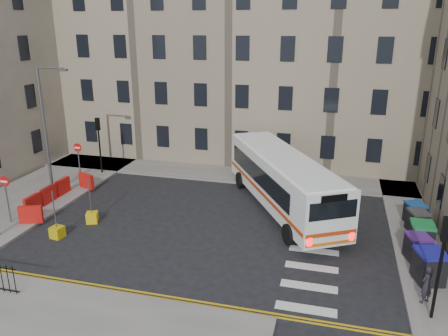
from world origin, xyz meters
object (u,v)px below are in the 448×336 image
at_px(wheelie_bin_a, 429,266).
at_px(wheelie_bin_c, 421,236).
at_px(pedestrian, 427,285).
at_px(bollard_chevron, 57,232).
at_px(bollard_yellow, 92,217).
at_px(streetlamp, 45,130).
at_px(bus, 282,179).
at_px(wheelie_bin_e, 415,213).
at_px(wheelie_bin_b, 417,247).
at_px(wheelie_bin_d, 417,221).

xyz_separation_m(wheelie_bin_a, wheelie_bin_c, (0.13, 2.95, -0.02)).
bearing_deg(pedestrian, bollard_chevron, -46.96).
xyz_separation_m(pedestrian, bollard_yellow, (-16.76, 3.46, -0.65)).
xyz_separation_m(streetlamp, bus, (14.74, 1.53, -2.44)).
bearing_deg(wheelie_bin_e, streetlamp, 164.53).
bearing_deg(wheelie_bin_c, streetlamp, 174.84).
bearing_deg(bollard_chevron, wheelie_bin_c, 10.24).
xyz_separation_m(wheelie_bin_c, wheelie_bin_e, (0.12, 3.02, -0.09)).
bearing_deg(bollard_chevron, wheelie_bin_a, 0.99).
bearing_deg(wheelie_bin_b, wheelie_bin_a, -100.38).
bearing_deg(streetlamp, wheelie_bin_c, -5.01).
relative_size(streetlamp, bus, 0.69).
bearing_deg(bollard_yellow, wheelie_bin_a, -5.93).
bearing_deg(bollard_yellow, wheelie_bin_e, 13.57).
xyz_separation_m(wheelie_bin_e, bollard_chevron, (-18.19, -6.29, -0.44)).
bearing_deg(wheelie_bin_c, pedestrian, -96.40).
bearing_deg(bollard_yellow, wheelie_bin_d, 10.32).
xyz_separation_m(wheelie_bin_a, bollard_yellow, (-17.14, 1.78, -0.56)).
bearing_deg(wheelie_bin_d, pedestrian, -111.98).
bearing_deg(wheelie_bin_b, bus, 129.92).
distance_m(bus, bollard_chevron, 12.83).
bearing_deg(wheelie_bin_a, streetlamp, 152.28).
bearing_deg(wheelie_bin_c, wheelie_bin_a, -92.69).
xyz_separation_m(streetlamp, pedestrian, (21.49, -6.57, -3.39)).
bearing_deg(wheelie_bin_d, bus, 152.05).
bearing_deg(pedestrian, bollard_yellow, -54.16).
bearing_deg(wheelie_bin_a, wheelie_bin_d, 72.07).
relative_size(wheelie_bin_d, bollard_chevron, 2.13).
distance_m(wheelie_bin_e, pedestrian, 7.69).
bearing_deg(wheelie_bin_c, bus, 154.35).
bearing_deg(wheelie_bin_b, wheelie_bin_e, 67.28).
bearing_deg(wheelie_bin_c, wheelie_bin_e, 87.50).
bearing_deg(streetlamp, wheelie_bin_e, 2.83).
xyz_separation_m(streetlamp, wheelie_bin_d, (22.11, 0.06, -3.60)).
height_order(wheelie_bin_c, wheelie_bin_e, wheelie_bin_c).
distance_m(wheelie_bin_a, bollard_chevron, 17.94).
bearing_deg(bollard_chevron, wheelie_bin_d, 16.12).
distance_m(bollard_yellow, bollard_chevron, 2.23).
bearing_deg(bollard_yellow, wheelie_bin_b, 0.13).
height_order(bus, wheelie_bin_a, bus).
bearing_deg(pedestrian, streetlamp, -59.47).
distance_m(bus, pedestrian, 10.59).
relative_size(streetlamp, wheelie_bin_d, 6.38).
height_order(wheelie_bin_c, pedestrian, pedestrian).
xyz_separation_m(bus, wheelie_bin_d, (7.37, -1.47, -1.16)).
bearing_deg(wheelie_bin_e, bollard_yellow, 175.27).
xyz_separation_m(wheelie_bin_a, bollard_chevron, (-17.93, -0.31, -0.56)).
xyz_separation_m(wheelie_bin_d, bollard_chevron, (-18.17, -5.25, -0.44)).
height_order(pedestrian, bollard_chevron, pedestrian).
height_order(bus, wheelie_bin_d, bus).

